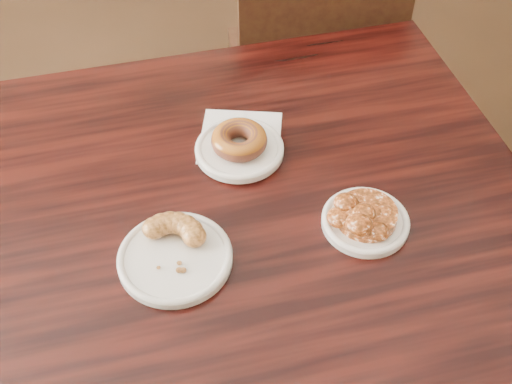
{
  "coord_description": "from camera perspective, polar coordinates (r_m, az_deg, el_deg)",
  "views": [
    {
      "loc": [
        -0.15,
        -0.94,
        1.55
      ],
      "look_at": [
        -0.08,
        -0.26,
        0.8
      ],
      "focal_mm": 45.0,
      "sensor_mm": 36.0,
      "label": 1
    }
  ],
  "objects": [
    {
      "name": "glazed_donut",
      "position": [
        1.13,
        -1.5,
        4.65
      ],
      "size": [
        0.1,
        0.1,
        0.04
      ],
      "primitive_type": "torus",
      "color": "brown",
      "rests_on": "plate_donut"
    },
    {
      "name": "chair_far",
      "position": [
        1.85,
        4.39,
        10.82
      ],
      "size": [
        0.45,
        0.45,
        0.9
      ],
      "primitive_type": null,
      "rotation": [
        0.0,
        0.0,
        3.15
      ],
      "color": "black",
      "rests_on": "floor"
    },
    {
      "name": "plate_cruller",
      "position": [
        1.0,
        -7.2,
        -5.86
      ],
      "size": [
        0.18,
        0.18,
        0.01
      ],
      "primitive_type": "cylinder",
      "color": "silver",
      "rests_on": "cafe_table"
    },
    {
      "name": "cafe_table",
      "position": [
        1.37,
        0.67,
        -12.02
      ],
      "size": [
        1.05,
        1.05,
        0.75
      ],
      "primitive_type": "cube",
      "rotation": [
        0.0,
        0.0,
        0.14
      ],
      "color": "black",
      "rests_on": "floor"
    },
    {
      "name": "cruller_fragment",
      "position": [
        0.98,
        -7.33,
        -5.06
      ],
      "size": [
        0.12,
        0.12,
        0.03
      ],
      "primitive_type": null,
      "color": "brown",
      "rests_on": "plate_cruller"
    },
    {
      "name": "apple_fritter",
      "position": [
        1.03,
        9.83,
        -1.84
      ],
      "size": [
        0.14,
        0.14,
        0.03
      ],
      "primitive_type": null,
      "color": "#3F1B06",
      "rests_on": "plate_fritter"
    },
    {
      "name": "plate_donut",
      "position": [
        1.15,
        -1.48,
        3.79
      ],
      "size": [
        0.16,
        0.16,
        0.01
      ],
      "primitive_type": "cylinder",
      "color": "white",
      "rests_on": "napkin"
    },
    {
      "name": "floor",
      "position": [
        1.82,
        1.66,
        -10.75
      ],
      "size": [
        5.0,
        5.0,
        0.0
      ],
      "primitive_type": "plane",
      "color": "black",
      "rests_on": "ground"
    },
    {
      "name": "plate_fritter",
      "position": [
        1.05,
        9.68,
        -2.62
      ],
      "size": [
        0.14,
        0.14,
        0.01
      ],
      "primitive_type": "cylinder",
      "color": "white",
      "rests_on": "cafe_table"
    },
    {
      "name": "napkin",
      "position": [
        1.18,
        -1.38,
        4.87
      ],
      "size": [
        0.17,
        0.17,
        0.0
      ],
      "primitive_type": "cube",
      "rotation": [
        0.0,
        0.0,
        -0.18
      ],
      "color": "white",
      "rests_on": "cafe_table"
    }
  ]
}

